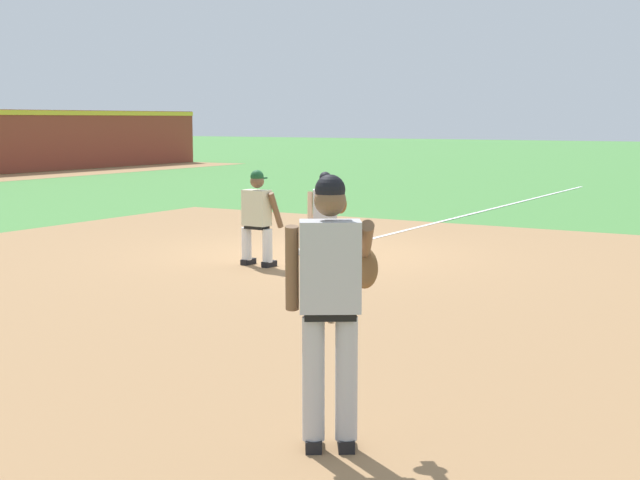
{
  "coord_description": "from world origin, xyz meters",
  "views": [
    {
      "loc": [
        -12.4,
        -7.56,
        2.22
      ],
      "look_at": [
        -5.2,
        -3.27,
        1.07
      ],
      "focal_mm": 50.0,
      "sensor_mm": 36.0,
      "label": 1
    }
  ],
  "objects_px": {
    "baseball": "(330,319)",
    "first_baseman": "(326,208)",
    "baserunner": "(257,214)",
    "pitcher": "(332,295)",
    "first_base_bag": "(311,252)"
  },
  "relations": [
    {
      "from": "baseball",
      "to": "first_baseman",
      "type": "height_order",
      "value": "first_baseman"
    },
    {
      "from": "baseball",
      "to": "baserunner",
      "type": "height_order",
      "value": "baserunner"
    },
    {
      "from": "pitcher",
      "to": "baserunner",
      "type": "relative_size",
      "value": 1.27
    },
    {
      "from": "first_base_bag",
      "to": "pitcher",
      "type": "xyz_separation_m",
      "value": [
        -7.39,
        -4.67,
        1.01
      ]
    },
    {
      "from": "baseball",
      "to": "baserunner",
      "type": "distance_m",
      "value": 4.02
    },
    {
      "from": "baseball",
      "to": "first_baseman",
      "type": "relative_size",
      "value": 0.06
    },
    {
      "from": "baseball",
      "to": "baserunner",
      "type": "relative_size",
      "value": 0.05
    },
    {
      "from": "baseball",
      "to": "first_baseman",
      "type": "xyz_separation_m",
      "value": [
        4.58,
        2.73,
        0.69
      ]
    },
    {
      "from": "first_base_bag",
      "to": "baseball",
      "type": "xyz_separation_m",
      "value": [
        -4.14,
        -2.77,
        -0.01
      ]
    },
    {
      "from": "first_baseman",
      "to": "baserunner",
      "type": "height_order",
      "value": "baserunner"
    },
    {
      "from": "pitcher",
      "to": "baserunner",
      "type": "height_order",
      "value": "pitcher"
    },
    {
      "from": "baseball",
      "to": "first_baseman",
      "type": "bearing_deg",
      "value": 30.82
    },
    {
      "from": "first_base_bag",
      "to": "baserunner",
      "type": "distance_m",
      "value": 1.6
    },
    {
      "from": "first_base_bag",
      "to": "pitcher",
      "type": "distance_m",
      "value": 8.8
    },
    {
      "from": "baseball",
      "to": "baserunner",
      "type": "xyz_separation_m",
      "value": [
        2.72,
        2.85,
        0.76
      ]
    }
  ]
}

